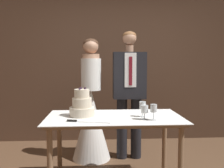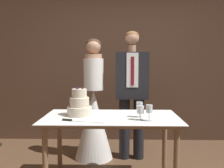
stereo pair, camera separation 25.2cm
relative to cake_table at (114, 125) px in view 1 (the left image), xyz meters
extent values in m
cube|color=#513828|center=(0.16, 1.75, 0.75)|extent=(5.57, 0.12, 2.89)
cylinder|color=#8E6B4C|center=(-0.64, -0.30, -0.32)|extent=(0.06, 0.06, 0.75)
cylinder|color=#8E6B4C|center=(0.64, -0.30, -0.32)|extent=(0.06, 0.06, 0.75)
cylinder|color=#8E6B4C|center=(-0.64, 0.30, -0.32)|extent=(0.06, 0.06, 0.75)
cylinder|color=#8E6B4C|center=(0.64, 0.30, -0.32)|extent=(0.06, 0.06, 0.75)
cube|color=#8E6B4C|center=(0.00, 0.00, 0.07)|extent=(1.40, 0.73, 0.03)
cube|color=white|center=(0.00, 0.00, 0.09)|extent=(1.46, 0.79, 0.01)
cylinder|color=beige|center=(-0.35, 0.05, 0.14)|extent=(0.27, 0.27, 0.10)
cylinder|color=beige|center=(-0.35, 0.05, 0.24)|extent=(0.21, 0.21, 0.10)
cylinder|color=beige|center=(-0.35, 0.05, 0.34)|extent=(0.16, 0.16, 0.10)
sphere|color=#2D1933|center=(-0.32, 0.04, 0.40)|extent=(0.02, 0.02, 0.02)
sphere|color=#2D1933|center=(-0.36, 0.07, 0.40)|extent=(0.02, 0.02, 0.02)
sphere|color=#2D1933|center=(-0.37, 0.00, 0.40)|extent=(0.02, 0.02, 0.02)
cube|color=silver|center=(-0.22, -0.26, 0.09)|extent=(0.33, 0.10, 0.00)
cylinder|color=black|center=(-0.44, -0.21, 0.10)|extent=(0.10, 0.04, 0.02)
cylinder|color=silver|center=(0.39, -0.20, 0.09)|extent=(0.06, 0.06, 0.00)
cylinder|color=silver|center=(0.39, -0.20, 0.14)|extent=(0.01, 0.01, 0.08)
cylinder|color=silver|center=(0.39, -0.20, 0.22)|extent=(0.07, 0.07, 0.08)
cylinder|color=maroon|center=(0.39, -0.20, 0.19)|extent=(0.05, 0.05, 0.03)
cylinder|color=silver|center=(0.30, -0.03, 0.09)|extent=(0.06, 0.06, 0.00)
cylinder|color=silver|center=(0.30, -0.03, 0.14)|extent=(0.01, 0.01, 0.08)
cylinder|color=silver|center=(0.30, -0.03, 0.22)|extent=(0.07, 0.07, 0.08)
cylinder|color=maroon|center=(0.30, -0.03, 0.19)|extent=(0.06, 0.06, 0.03)
cylinder|color=silver|center=(0.30, -0.16, 0.09)|extent=(0.07, 0.07, 0.00)
cylinder|color=silver|center=(0.30, -0.16, 0.13)|extent=(0.01, 0.01, 0.07)
cylinder|color=silver|center=(0.30, -0.16, 0.20)|extent=(0.08, 0.08, 0.08)
cylinder|color=maroon|center=(0.30, -0.16, 0.17)|extent=(0.06, 0.06, 0.02)
cone|color=white|center=(-0.27, 0.83, -0.21)|extent=(0.54, 0.54, 0.99)
cylinder|color=white|center=(-0.27, 0.83, 0.51)|extent=(0.28, 0.28, 0.44)
cylinder|color=tan|center=(-0.27, 0.83, 0.76)|extent=(0.24, 0.24, 0.06)
sphere|color=tan|center=(-0.27, 0.83, 0.90)|extent=(0.21, 0.21, 0.21)
ellipsoid|color=#472D1E|center=(-0.27, 0.85, 0.93)|extent=(0.22, 0.22, 0.16)
cylinder|color=black|center=(0.17, 0.83, -0.26)|extent=(0.15, 0.15, 0.87)
cylinder|color=black|center=(0.37, 0.83, -0.26)|extent=(0.15, 0.15, 0.87)
cube|color=black|center=(0.27, 0.83, 0.49)|extent=(0.46, 0.24, 0.65)
cube|color=white|center=(0.27, 0.71, 0.57)|extent=(0.16, 0.01, 0.47)
cube|color=maroon|center=(0.27, 0.70, 0.56)|extent=(0.04, 0.01, 0.39)
cylinder|color=tan|center=(0.27, 0.83, 0.87)|extent=(0.11, 0.11, 0.10)
sphere|color=tan|center=(0.27, 0.83, 1.01)|extent=(0.19, 0.19, 0.19)
ellipsoid|color=brown|center=(0.27, 0.84, 1.05)|extent=(0.19, 0.19, 0.13)
camera|label=1|loc=(-0.18, -2.66, 0.68)|focal=40.00mm
camera|label=2|loc=(0.07, -2.66, 0.68)|focal=40.00mm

